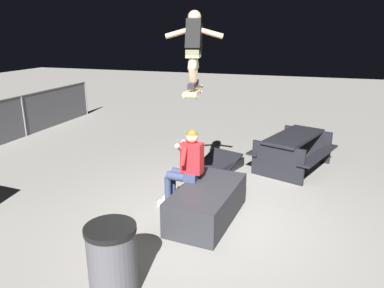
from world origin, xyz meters
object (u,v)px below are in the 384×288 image
Objects in this scene: person_sitting_on_ledge at (186,164)px; skater_airborne at (194,45)px; ledge_box_main at (207,203)px; picnic_table_back at (294,146)px; kicker_ramp at (214,168)px; trash_bin at (112,261)px; skateboard at (193,92)px.

skater_airborne is at bearing -28.28° from person_sitting_on_ledge.
ledge_box_main is 2.93m from picnic_table_back.
skater_airborne reaches higher than picnic_table_back.
kicker_ramp is 1.76m from picnic_table_back.
trash_bin reaches higher than kicker_ramp.
skateboard is 3.12m from picnic_table_back.
skater_airborne reaches higher than person_sitting_on_ledge.
ledge_box_main is at bearing 157.06° from picnic_table_back.
picnic_table_back is (0.67, -1.57, 0.44)m from kicker_ramp.
ledge_box_main is 1.45× the size of skater_airborne.
picnic_table_back is at bearing -22.94° from ledge_box_main.
person_sitting_on_ledge is 2.92m from picnic_table_back.
skater_airborne is (0.41, 0.36, 2.37)m from ledge_box_main.
skater_airborne is (0.16, -0.08, 1.86)m from person_sitting_on_ledge.
skater_airborne is 0.55× the size of picnic_table_back.
trash_bin is (-1.98, 0.52, 0.16)m from ledge_box_main.
skateboard is 0.93× the size of skater_airborne.
person_sitting_on_ledge is 1.91m from kicker_ramp.
skater_airborne reaches higher than kicker_ramp.
picnic_table_back reaches higher than kicker_ramp.
skater_airborne is 3.26m from trash_bin.
ledge_box_main is 1.14× the size of kicker_ramp.
person_sitting_on_ledge is 1.31× the size of skateboard.
ledge_box_main is 1.19× the size of person_sitting_on_ledge.
kicker_ramp is at bearing -1.26° from trash_bin.
skateboard is 2.52m from kicker_ramp.
skater_airborne is at bearing -177.39° from kicker_ramp.
trash_bin reaches higher than ledge_box_main.
skateboard is at bearing 44.51° from ledge_box_main.
trash_bin is (-2.24, 0.08, -0.34)m from person_sitting_on_ledge.
skateboard is at bearing -4.22° from trash_bin.
skateboard is at bearing 147.57° from picnic_table_back.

